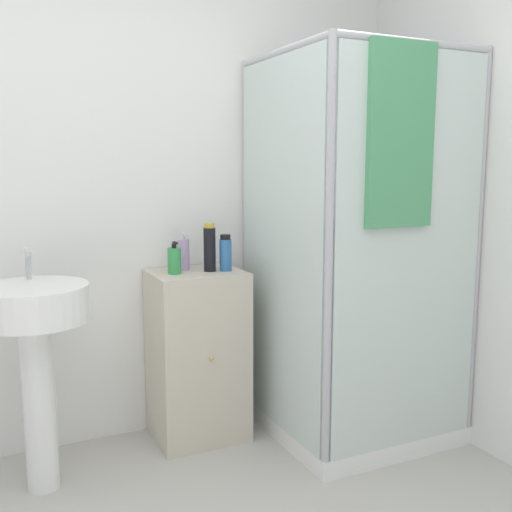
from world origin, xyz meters
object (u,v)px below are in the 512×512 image
sink (35,335)px  shampoo_bottle_blue (225,253)px  lotion_bottle_white (183,254)px  shampoo_bottle_tall_black (210,248)px  soap_dispenser (174,260)px

sink → shampoo_bottle_blue: 0.96m
shampoo_bottle_blue → lotion_bottle_white: 0.21m
shampoo_bottle_tall_black → lotion_bottle_white: 0.14m
sink → lotion_bottle_white: bearing=19.1°
shampoo_bottle_tall_black → lotion_bottle_white: size_ratio=1.29×
shampoo_bottle_tall_black → shampoo_bottle_blue: bearing=-16.3°
sink → shampoo_bottle_blue: size_ratio=5.68×
shampoo_bottle_blue → lotion_bottle_white: (-0.18, 0.12, -0.01)m
sink → soap_dispenser: (0.66, 0.17, 0.24)m
sink → lotion_bottle_white: 0.82m
soap_dispenser → shampoo_bottle_blue: size_ratio=0.88×
soap_dispenser → shampoo_bottle_blue: (0.25, -0.03, 0.02)m
shampoo_bottle_blue → lotion_bottle_white: bearing=147.2°
shampoo_bottle_tall_black → lotion_bottle_white: shampoo_bottle_tall_black is taller
soap_dispenser → lotion_bottle_white: bearing=49.3°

